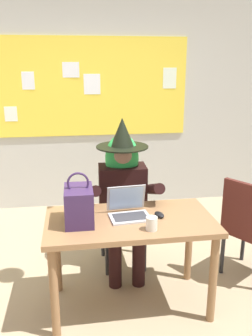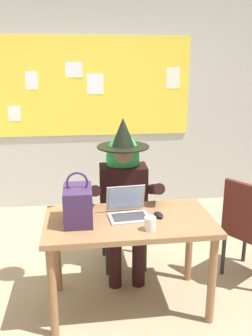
{
  "view_description": "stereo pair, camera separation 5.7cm",
  "coord_description": "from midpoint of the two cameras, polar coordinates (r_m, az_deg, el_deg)",
  "views": [
    {
      "loc": [
        -0.23,
        -2.42,
        1.84
      ],
      "look_at": [
        0.17,
        0.28,
        1.04
      ],
      "focal_mm": 38.3,
      "sensor_mm": 36.0,
      "label": 1
    },
    {
      "loc": [
        -0.17,
        -2.43,
        1.84
      ],
      "look_at": [
        0.17,
        0.28,
        1.04
      ],
      "focal_mm": 38.3,
      "sensor_mm": 36.0,
      "label": 2
    }
  ],
  "objects": [
    {
      "name": "handbag",
      "position": [
        2.58,
        -7.02,
        -5.8
      ],
      "size": [
        0.2,
        0.3,
        0.38
      ],
      "rotation": [
        0.0,
        0.0,
        0.03
      ],
      "color": "#38234C",
      "rests_on": "desk_main"
    },
    {
      "name": "chair_extra_corner",
      "position": [
        3.26,
        19.51,
        -8.63
      ],
      "size": [
        0.58,
        0.58,
        0.91
      ],
      "rotation": [
        0.0,
        0.0,
        0.57
      ],
      "color": "#4C1E19",
      "rests_on": "ground"
    },
    {
      "name": "coffee_mug",
      "position": [
        2.48,
        4.53,
        -8.84
      ],
      "size": [
        0.08,
        0.08,
        0.09
      ],
      "primitive_type": "cylinder",
      "color": "silver",
      "rests_on": "desk_main"
    },
    {
      "name": "person_costumed",
      "position": [
        3.18,
        0.14,
        -3.16
      ],
      "size": [
        0.61,
        0.7,
        1.39
      ],
      "rotation": [
        0.0,
        0.0,
        -1.61
      ],
      "color": "black",
      "rests_on": "ground"
    },
    {
      "name": "laptop",
      "position": [
        2.7,
        0.9,
        -6.65
      ],
      "size": [
        0.32,
        0.29,
        0.22
      ],
      "rotation": [
        0.0,
        0.0,
        0.09
      ],
      "color": "#B7B7BC",
      "rests_on": "desk_main"
    },
    {
      "name": "ground_plane",
      "position": [
        3.05,
        -2.08,
        -20.7
      ],
      "size": [
        24.0,
        24.0,
        0.0
      ],
      "primitive_type": "plane",
      "color": "tan"
    },
    {
      "name": "desk_main",
      "position": [
        2.71,
        1.12,
        -10.14
      ],
      "size": [
        1.24,
        0.67,
        0.73
      ],
      "rotation": [
        0.0,
        0.0,
        0.01
      ],
      "color": "#8E6642",
      "rests_on": "ground"
    },
    {
      "name": "computer_mouse",
      "position": [
        2.7,
        5.82,
        -7.44
      ],
      "size": [
        0.08,
        0.12,
        0.03
      ],
      "primitive_type": "ellipsoid",
      "rotation": [
        0.0,
        0.0,
        0.24
      ],
      "color": "black",
      "rests_on": "desk_main"
    },
    {
      "name": "wall_back_bulletin",
      "position": [
        4.61,
        -4.7,
        11.92
      ],
      "size": [
        6.04,
        2.38,
        2.95
      ],
      "color": "#B2B2AD",
      "rests_on": "ground"
    },
    {
      "name": "chair_at_desk",
      "position": [
        3.39,
        -0.14,
        -6.93
      ],
      "size": [
        0.43,
        0.43,
        0.89
      ],
      "rotation": [
        0.0,
        0.0,
        -1.54
      ],
      "color": "black",
      "rests_on": "ground"
    }
  ]
}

